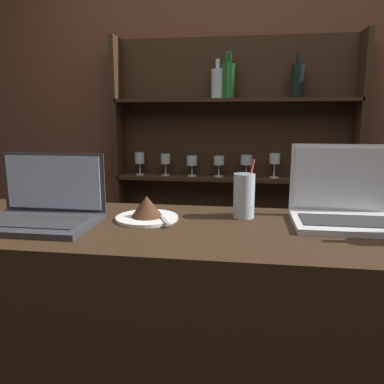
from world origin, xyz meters
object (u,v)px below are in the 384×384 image
object	(u,v)px
cake_plate	(147,211)
water_glass	(244,196)
laptop_far	(343,206)
laptop_near	(42,210)

from	to	relation	value
cake_plate	water_glass	distance (m)	0.32
laptop_far	water_glass	size ratio (longest dim) A/B	1.60
laptop_far	water_glass	world-z (taller)	laptop_far
laptop_far	water_glass	bearing A→B (deg)	177.26
laptop_far	cake_plate	xyz separation A→B (m)	(-0.61, -0.06, -0.02)
laptop_far	cake_plate	size ratio (longest dim) A/B	1.54
laptop_near	cake_plate	world-z (taller)	laptop_near
laptop_near	cake_plate	bearing A→B (deg)	15.45
laptop_near	laptop_far	distance (m)	0.93
cake_plate	water_glass	world-z (taller)	water_glass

